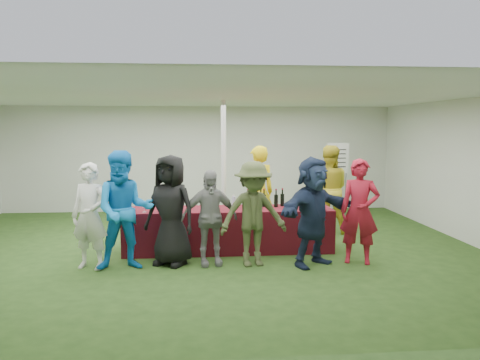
{
  "coord_description": "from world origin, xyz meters",
  "views": [
    {
      "loc": [
        0.04,
        -8.15,
        2.15
      ],
      "look_at": [
        0.72,
        -0.11,
        1.25
      ],
      "focal_mm": 35.0,
      "sensor_mm": 36.0,
      "label": 1
    }
  ],
  "objects": [
    {
      "name": "ground",
      "position": [
        0.0,
        0.0,
        0.0
      ],
      "size": [
        60.0,
        60.0,
        0.0
      ],
      "primitive_type": "plane",
      "color": "#284719",
      "rests_on": "ground"
    },
    {
      "name": "tent",
      "position": [
        0.5,
        1.2,
        1.35
      ],
      "size": [
        10.0,
        10.0,
        10.0
      ],
      "color": "white",
      "rests_on": "ground"
    },
    {
      "name": "serving_table",
      "position": [
        0.52,
        -0.11,
        0.38
      ],
      "size": [
        3.6,
        0.8,
        0.75
      ],
      "primitive_type": "cube",
      "color": "#5F0C18",
      "rests_on": "ground"
    },
    {
      "name": "wine_bottles",
      "position": [
        1.16,
        0.03,
        0.87
      ],
      "size": [
        0.7,
        0.16,
        0.32
      ],
      "color": "black",
      "rests_on": "serving_table"
    },
    {
      "name": "wine_glasses",
      "position": [
        0.3,
        -0.36,
        0.86
      ],
      "size": [
        2.82,
        0.14,
        0.16
      ],
      "color": "silver",
      "rests_on": "serving_table"
    },
    {
      "name": "water_bottle",
      "position": [
        0.61,
        -0.03,
        0.85
      ],
      "size": [
        0.07,
        0.07,
        0.23
      ],
      "color": "silver",
      "rests_on": "serving_table"
    },
    {
      "name": "bar_towel",
      "position": [
        2.02,
        -0.06,
        0.77
      ],
      "size": [
        0.25,
        0.18,
        0.03
      ],
      "primitive_type": "cube",
      "color": "white",
      "rests_on": "serving_table"
    },
    {
      "name": "dump_bucket",
      "position": [
        2.06,
        -0.33,
        0.84
      ],
      "size": [
        0.22,
        0.22,
        0.18
      ],
      "primitive_type": "cylinder",
      "color": "slate",
      "rests_on": "serving_table"
    },
    {
      "name": "wine_list_sign",
      "position": [
        3.24,
        2.51,
        1.32
      ],
      "size": [
        0.5,
        0.03,
        1.8
      ],
      "color": "slate",
      "rests_on": "ground"
    },
    {
      "name": "staff_pourer",
      "position": [
        1.14,
        0.76,
        0.91
      ],
      "size": [
        0.75,
        0.58,
        1.81
      ],
      "primitive_type": "imported",
      "rotation": [
        0.0,
        0.0,
        3.38
      ],
      "color": "yellow",
      "rests_on": "ground"
    },
    {
      "name": "staff_back",
      "position": [
        2.64,
        1.16,
        0.9
      ],
      "size": [
        1.0,
        0.85,
        1.8
      ],
      "primitive_type": "imported",
      "rotation": [
        0.0,
        0.0,
        2.93
      ],
      "color": "gold",
      "rests_on": "ground"
    },
    {
      "name": "customer_0",
      "position": [
        -1.65,
        -0.97,
        0.82
      ],
      "size": [
        0.69,
        0.56,
        1.63
      ],
      "primitive_type": "imported",
      "rotation": [
        0.0,
        0.0,
        -0.32
      ],
      "color": "white",
      "rests_on": "ground"
    },
    {
      "name": "customer_1",
      "position": [
        -1.12,
        -1.05,
        0.91
      ],
      "size": [
        0.96,
        0.8,
        1.82
      ],
      "primitive_type": "imported",
      "rotation": [
        0.0,
        0.0,
        0.13
      ],
      "color": "#1480D8",
      "rests_on": "ground"
    },
    {
      "name": "customer_2",
      "position": [
        -0.44,
        -0.86,
        0.87
      ],
      "size": [
        1.01,
        0.88,
        1.74
      ],
      "primitive_type": "imported",
      "rotation": [
        0.0,
        0.0,
        -0.48
      ],
      "color": "black",
      "rests_on": "ground"
    },
    {
      "name": "customer_3",
      "position": [
        0.17,
        -0.95,
        0.75
      ],
      "size": [
        0.93,
        0.51,
        1.51
      ],
      "primitive_type": "imported",
      "rotation": [
        0.0,
        0.0,
        0.16
      ],
      "color": "gray",
      "rests_on": "ground"
    },
    {
      "name": "customer_4",
      "position": [
        0.85,
        -1.04,
        0.82
      ],
      "size": [
        1.15,
        0.78,
        1.64
      ],
      "primitive_type": "imported",
      "rotation": [
        0.0,
        0.0,
        0.17
      ],
      "color": "#414A28",
      "rests_on": "ground"
    },
    {
      "name": "customer_5",
      "position": [
        1.78,
        -1.1,
        0.86
      ],
      "size": [
        1.6,
        1.31,
        1.71
      ],
      "primitive_type": "imported",
      "rotation": [
        0.0,
        0.0,
        0.6
      ],
      "color": "#1B2844",
      "rests_on": "ground"
    },
    {
      "name": "customer_6",
      "position": [
        2.54,
        -1.03,
        0.83
      ],
      "size": [
        0.71,
        0.58,
        1.67
      ],
      "primitive_type": "imported",
      "rotation": [
        0.0,
        0.0,
        -0.35
      ],
      "color": "maroon",
      "rests_on": "ground"
    }
  ]
}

